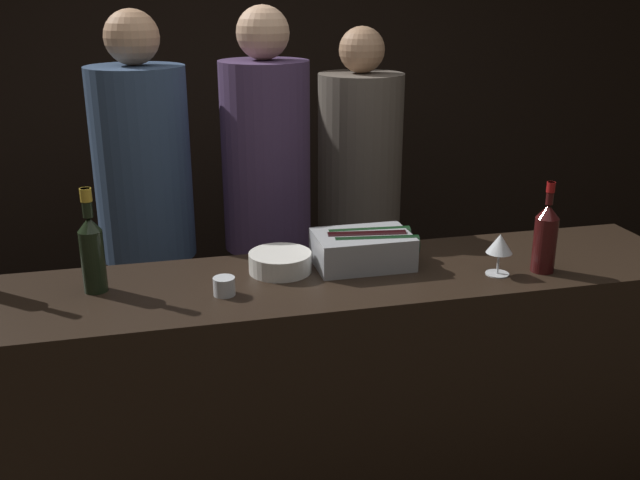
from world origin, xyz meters
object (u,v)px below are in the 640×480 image
(bowl_white, at_px, (280,262))
(person_in_hoodie, at_px, (359,192))
(candle_votive, at_px, (224,286))
(champagne_bottle, at_px, (92,250))
(ice_bin_with_bottles, at_px, (365,247))
(red_wine_bottle_tall, at_px, (545,236))
(person_grey_polo, at_px, (267,206))
(person_blond_tee, at_px, (147,215))
(wine_glass, at_px, (500,245))

(bowl_white, relative_size, person_in_hoodie, 0.12)
(candle_votive, height_order, champagne_bottle, champagne_bottle)
(ice_bin_with_bottles, height_order, candle_votive, ice_bin_with_bottles)
(red_wine_bottle_tall, bearing_deg, person_in_hoodie, 103.26)
(ice_bin_with_bottles, xyz_separation_m, person_grey_polo, (-0.23, 0.66, -0.03))
(ice_bin_with_bottles, height_order, person_grey_polo, person_grey_polo)
(person_blond_tee, bearing_deg, bowl_white, 93.92)
(red_wine_bottle_tall, height_order, champagne_bottle, champagne_bottle)
(wine_glass, relative_size, person_blond_tee, 0.08)
(person_blond_tee, height_order, person_grey_polo, person_grey_polo)
(person_in_hoodie, bearing_deg, champagne_bottle, 1.29)
(person_in_hoodie, bearing_deg, wine_glass, 56.06)
(ice_bin_with_bottles, height_order, wine_glass, wine_glass)
(bowl_white, xyz_separation_m, candle_votive, (-0.21, -0.15, -0.01))
(ice_bin_with_bottles, relative_size, champagne_bottle, 1.04)
(bowl_white, distance_m, person_blond_tee, 0.80)
(candle_votive, relative_size, person_blond_tee, 0.04)
(wine_glass, bearing_deg, ice_bin_with_bottles, 154.97)
(bowl_white, relative_size, person_blond_tee, 0.12)
(wine_glass, height_order, person_blond_tee, person_blond_tee)
(bowl_white, height_order, red_wine_bottle_tall, red_wine_bottle_tall)
(wine_glass, distance_m, person_in_hoodie, 1.21)
(person_in_hoodie, bearing_deg, bowl_white, 20.15)
(red_wine_bottle_tall, bearing_deg, wine_glass, 177.16)
(ice_bin_with_bottles, distance_m, champagne_bottle, 0.89)
(wine_glass, xyz_separation_m, red_wine_bottle_tall, (0.16, -0.01, 0.02))
(champagne_bottle, relative_size, person_grey_polo, 0.18)
(candle_votive, distance_m, red_wine_bottle_tall, 1.07)
(wine_glass, bearing_deg, champagne_bottle, 172.41)
(champagne_bottle, bearing_deg, bowl_white, 2.43)
(wine_glass, bearing_deg, red_wine_bottle_tall, -2.84)
(champagne_bottle, xyz_separation_m, person_blond_tee, (0.17, 0.70, -0.11))
(wine_glass, bearing_deg, candle_votive, 177.12)
(bowl_white, bearing_deg, champagne_bottle, -177.57)
(red_wine_bottle_tall, relative_size, person_in_hoodie, 0.18)
(bowl_white, xyz_separation_m, red_wine_bottle_tall, (0.86, -0.21, 0.09))
(ice_bin_with_bottles, distance_m, person_grey_polo, 0.69)
(ice_bin_with_bottles, distance_m, red_wine_bottle_tall, 0.60)
(champagne_bottle, height_order, person_grey_polo, person_grey_polo)
(ice_bin_with_bottles, relative_size, wine_glass, 2.46)
(ice_bin_with_bottles, bearing_deg, bowl_white, 178.30)
(bowl_white, xyz_separation_m, person_grey_polo, (0.07, 0.65, 0.00))
(person_grey_polo, bearing_deg, candle_votive, -143.26)
(champagne_bottle, xyz_separation_m, person_grey_polo, (0.66, 0.67, -0.10))
(red_wine_bottle_tall, bearing_deg, candle_votive, 177.13)
(red_wine_bottle_tall, height_order, person_blond_tee, person_blond_tee)
(wine_glass, distance_m, person_blond_tee, 1.43)
(champagne_bottle, bearing_deg, person_in_hoodie, 41.11)
(person_in_hoodie, height_order, person_grey_polo, person_grey_polo)
(red_wine_bottle_tall, bearing_deg, ice_bin_with_bottles, 160.79)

